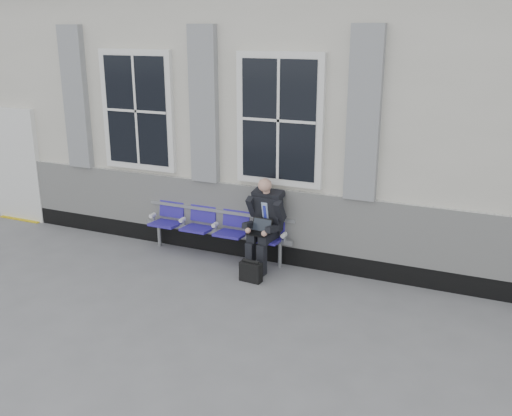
% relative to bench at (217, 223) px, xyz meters
% --- Properties ---
extents(ground, '(70.00, 70.00, 0.00)m').
position_rel_bench_xyz_m(ground, '(0.65, -1.32, -0.55)').
color(ground, slate).
rests_on(ground, ground).
extents(station_building, '(14.40, 4.40, 4.49)m').
position_rel_bench_xyz_m(station_building, '(0.64, 2.15, 1.67)').
color(station_building, beige).
rests_on(station_building, ground).
extents(bench, '(2.60, 0.47, 0.91)m').
position_rel_bench_xyz_m(bench, '(0.00, 0.00, 0.00)').
color(bench, '#9EA0A3').
rests_on(bench, ground).
extents(businessman, '(0.59, 0.79, 1.42)m').
position_rel_bench_xyz_m(businessman, '(0.89, -0.13, 0.22)').
color(businessman, black).
rests_on(businessman, ground).
extents(briefcase, '(0.34, 0.16, 0.34)m').
position_rel_bench_xyz_m(briefcase, '(0.91, -0.69, -0.40)').
color(briefcase, black).
rests_on(briefcase, ground).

